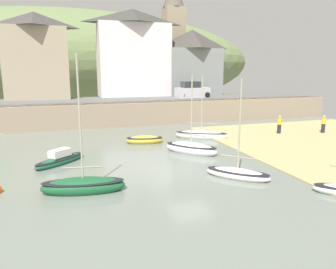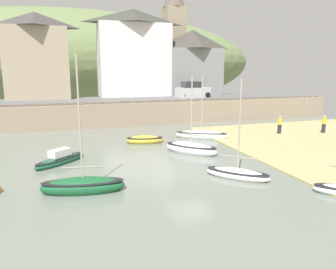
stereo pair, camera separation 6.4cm
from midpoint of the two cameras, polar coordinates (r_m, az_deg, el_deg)
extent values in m
cube|color=slate|center=(19.47, 3.86, -6.50)|extent=(48.00, 40.00, 0.06)
cube|color=gray|center=(35.19, -6.44, 3.60)|extent=(48.00, 2.40, 2.40)
cube|color=#606060|center=(38.67, -7.59, 5.99)|extent=(48.00, 9.00, 0.10)
ellipsoid|color=#697D4D|center=(72.39, -17.39, 11.84)|extent=(80.00, 44.00, 20.29)
cube|color=tan|center=(42.45, -21.76, 11.34)|extent=(7.01, 5.26, 8.14)
pyramid|color=#433E3D|center=(42.80, -22.28, 17.94)|extent=(7.31, 5.56, 1.74)
cube|color=white|center=(43.35, -6.01, 12.63)|extent=(8.94, 4.27, 9.00)
pyramid|color=#3D3E38|center=(43.79, -6.16, 19.68)|extent=(9.24, 4.57, 1.76)
cube|color=gray|center=(45.70, 4.11, 10.77)|extent=(7.30, 4.38, 6.09)
pyramid|color=#433F39|center=(45.85, 4.19, 16.12)|extent=(7.60, 4.68, 2.46)
cube|color=gray|center=(49.05, 0.90, 14.26)|extent=(2.80, 2.80, 11.94)
ellipsoid|color=white|center=(28.51, 5.72, -0.16)|extent=(4.44, 3.10, 0.91)
ellipsoid|color=black|center=(28.46, 5.73, 0.33)|extent=(4.35, 3.03, 0.12)
cylinder|color=#B2A893|center=(28.09, 5.83, 5.35)|extent=(0.09, 0.09, 4.60)
cylinder|color=gray|center=(28.32, 5.76, 1.95)|extent=(2.22, 1.27, 0.07)
ellipsoid|color=gold|center=(26.77, -4.13, -0.98)|extent=(3.16, 1.80, 0.77)
ellipsoid|color=black|center=(26.72, -4.14, -0.54)|extent=(3.10, 1.76, 0.12)
ellipsoid|color=white|center=(18.71, 11.86, -6.78)|extent=(3.35, 3.41, 0.67)
ellipsoid|color=black|center=(18.66, 11.88, -6.24)|extent=(3.29, 3.34, 0.12)
cylinder|color=#B2A893|center=(18.05, 12.22, 1.62)|extent=(0.09, 0.09, 4.88)
cylinder|color=gray|center=(18.43, 11.98, -3.85)|extent=(1.43, 1.47, 0.07)
ellipsoid|color=white|center=(23.57, 3.94, -2.54)|extent=(3.64, 3.89, 0.99)
ellipsoid|color=black|center=(23.51, 3.95, -1.90)|extent=(3.57, 3.81, 0.12)
cylinder|color=#B2A893|center=(23.05, 4.04, 4.38)|extent=(0.09, 0.09, 4.74)
cylinder|color=gray|center=(23.34, 3.97, -0.03)|extent=(1.42, 1.61, 0.07)
ellipsoid|color=#1A5730|center=(16.82, -14.54, -8.74)|extent=(4.23, 1.98, 0.95)
ellipsoid|color=black|center=(16.73, -14.58, -7.90)|extent=(4.15, 1.94, 0.12)
cylinder|color=#B2A893|center=(15.99, -15.15, 2.85)|extent=(0.09, 0.09, 5.89)
cylinder|color=gray|center=(16.51, -14.71, -5.53)|extent=(1.87, 0.37, 0.07)
ellipsoid|color=#1B573C|center=(22.06, -18.23, -4.37)|extent=(3.53, 3.38, 0.60)
ellipsoid|color=black|center=(22.02, -18.25, -3.96)|extent=(3.46, 3.31, 0.12)
cube|color=silver|center=(21.93, -18.31, -3.04)|extent=(1.47, 1.44, 0.45)
cube|color=#BABBC0|center=(41.00, 4.21, 7.28)|extent=(4.17, 1.87, 1.20)
cube|color=#282D33|center=(40.84, 3.90, 8.60)|extent=(2.16, 1.59, 0.80)
cylinder|color=black|center=(42.39, 5.88, 7.00)|extent=(0.64, 0.22, 0.64)
cylinder|color=black|center=(40.94, 6.78, 6.83)|extent=(0.64, 0.22, 0.64)
cylinder|color=black|center=(41.18, 1.64, 6.93)|extent=(0.64, 0.22, 0.64)
cylinder|color=black|center=(39.68, 2.42, 6.75)|extent=(0.64, 0.22, 0.64)
cube|color=#282833|center=(33.48, 25.21, 0.98)|extent=(0.28, 0.20, 0.82)
cylinder|color=gold|center=(33.37, 25.31, 2.16)|extent=(0.34, 0.34, 0.58)
sphere|color=#D1A889|center=(33.32, 25.37, 2.84)|extent=(0.22, 0.22, 0.22)
cube|color=#282833|center=(31.62, 18.62, 0.92)|extent=(0.28, 0.20, 0.82)
cylinder|color=gold|center=(31.50, 18.70, 2.17)|extent=(0.34, 0.34, 0.58)
sphere|color=#D1A889|center=(31.44, 18.74, 2.89)|extent=(0.22, 0.22, 0.22)
camera|label=1|loc=(0.03, -90.41, -0.08)|focal=35.22mm
camera|label=2|loc=(0.03, 89.59, 0.08)|focal=35.22mm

